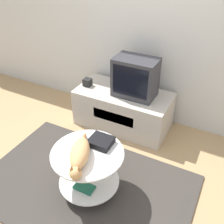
{
  "coord_description": "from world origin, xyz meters",
  "views": [
    {
      "loc": [
        1.04,
        -1.42,
        2.11
      ],
      "look_at": [
        0.04,
        0.52,
        0.61
      ],
      "focal_mm": 42.0,
      "sensor_mm": 36.0,
      "label": 1
    }
  ],
  "objects_px": {
    "tv": "(135,77)",
    "speaker": "(87,82)",
    "dvd_box": "(101,141)",
    "cat": "(79,155)"
  },
  "relations": [
    {
      "from": "cat",
      "to": "tv",
      "type": "bearing_deg",
      "value": 157.54
    },
    {
      "from": "tv",
      "to": "cat",
      "type": "distance_m",
      "value": 1.26
    },
    {
      "from": "dvd_box",
      "to": "speaker",
      "type": "bearing_deg",
      "value": 127.82
    },
    {
      "from": "speaker",
      "to": "dvd_box",
      "type": "relative_size",
      "value": 0.45
    },
    {
      "from": "speaker",
      "to": "cat",
      "type": "relative_size",
      "value": 0.18
    },
    {
      "from": "tv",
      "to": "dvd_box",
      "type": "relative_size",
      "value": 2.37
    },
    {
      "from": "speaker",
      "to": "cat",
      "type": "bearing_deg",
      "value": -60.94
    },
    {
      "from": "tv",
      "to": "speaker",
      "type": "distance_m",
      "value": 0.66
    },
    {
      "from": "dvd_box",
      "to": "cat",
      "type": "relative_size",
      "value": 0.39
    },
    {
      "from": "tv",
      "to": "speaker",
      "type": "bearing_deg",
      "value": -174.43
    }
  ]
}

